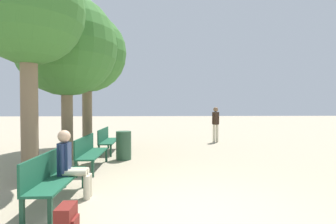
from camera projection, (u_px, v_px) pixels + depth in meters
name	position (u px, v px, depth m)	size (l,w,h in m)	color
ground_plane	(187.00, 219.00, 3.98)	(80.00, 80.00, 0.00)	tan
bench_row_0	(53.00, 175.00, 4.64)	(0.49, 1.84, 0.89)	#195138
bench_row_1	(89.00, 150.00, 7.18)	(0.49, 1.84, 0.89)	#195138
bench_row_2	(107.00, 139.00, 9.72)	(0.49, 1.84, 0.89)	#195138
tree_row_0	(28.00, 12.00, 5.80)	(2.45, 2.45, 5.10)	#7A664C
tree_row_1	(67.00, 46.00, 8.28)	(3.19, 3.19, 5.24)	#7A664C
tree_row_2	(87.00, 53.00, 10.71)	(3.22, 3.22, 5.52)	#7A664C
person_seated	(71.00, 162.00, 4.88)	(0.61, 0.34, 1.28)	beige
backpack	(67.00, 220.00, 3.53)	(0.25, 0.37, 0.39)	maroon
pedestrian_near	(216.00, 122.00, 12.41)	(0.34, 0.29, 1.67)	beige
trash_bin	(124.00, 145.00, 8.42)	(0.48, 0.48, 0.91)	#2D5138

